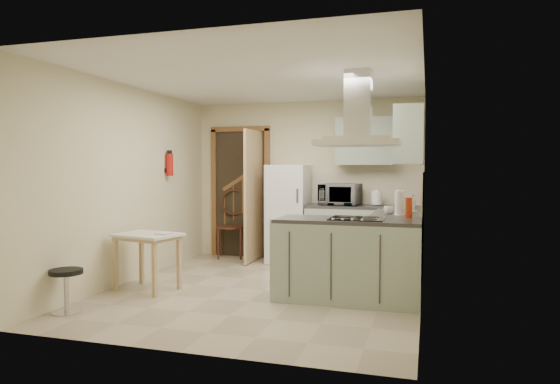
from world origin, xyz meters
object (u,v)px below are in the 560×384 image
(drop_leaf_table, at_px, (148,262))
(stool, at_px, (66,291))
(bentwood_chair, at_px, (231,227))
(microwave, at_px, (340,194))
(peninsula, at_px, (348,260))
(extractor_hood, at_px, (358,143))
(fridge, at_px, (289,214))

(drop_leaf_table, height_order, stool, drop_leaf_table)
(bentwood_chair, bearing_deg, microwave, -18.97)
(drop_leaf_table, height_order, microwave, microwave)
(peninsula, relative_size, extractor_hood, 1.72)
(fridge, height_order, drop_leaf_table, fridge)
(peninsula, xyz_separation_m, drop_leaf_table, (-2.35, -0.21, -0.11))
(drop_leaf_table, bearing_deg, bentwood_chair, 98.82)
(bentwood_chair, bearing_deg, fridge, -21.20)
(fridge, xyz_separation_m, stool, (-1.42, -3.24, -0.53))
(extractor_hood, height_order, microwave, extractor_hood)
(drop_leaf_table, xyz_separation_m, stool, (-0.29, -1.04, -0.12))
(extractor_hood, relative_size, bentwood_chair, 0.90)
(peninsula, bearing_deg, stool, -154.51)
(fridge, height_order, extractor_hood, extractor_hood)
(microwave, bearing_deg, peninsula, -69.25)
(fridge, height_order, bentwood_chair, fridge)
(fridge, bearing_deg, peninsula, -58.26)
(fridge, xyz_separation_m, extractor_hood, (1.32, -1.98, 0.97))
(bentwood_chair, bearing_deg, drop_leaf_table, -109.05)
(stool, bearing_deg, peninsula, 25.49)
(peninsula, distance_m, bentwood_chair, 3.04)
(drop_leaf_table, xyz_separation_m, bentwood_chair, (0.13, 2.29, 0.16))
(fridge, relative_size, microwave, 2.60)
(microwave, bearing_deg, fridge, -171.70)
(extractor_hood, xyz_separation_m, stool, (-2.74, -1.26, -1.50))
(fridge, distance_m, extractor_hood, 2.57)
(extractor_hood, bearing_deg, fridge, 123.79)
(bentwood_chair, bearing_deg, extractor_hood, -57.60)
(bentwood_chair, relative_size, microwave, 1.73)
(stool, bearing_deg, microwave, 55.62)
(drop_leaf_table, relative_size, bentwood_chair, 0.72)
(peninsula, distance_m, drop_leaf_table, 2.36)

